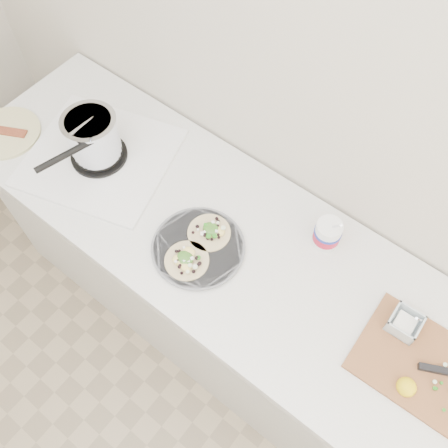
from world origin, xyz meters
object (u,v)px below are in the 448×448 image
Objects in this scene: taco_plate at (198,246)px; cutboard at (428,364)px; tub at (328,233)px; bacon_plate at (6,133)px; stove at (96,144)px.

cutboard is at bearing 8.37° from taco_plate.
cutboard is (0.45, -0.17, -0.05)m from tub.
taco_plate reaches higher than bacon_plate.
tub is (0.32, 0.28, 0.05)m from taco_plate.
bacon_plate is (-0.90, -0.07, -0.01)m from taco_plate.
cutboard is (0.77, 0.11, -0.00)m from taco_plate.
tub is at bearing -2.57° from stove.
stove reaches higher than bacon_plate.
bacon_plate is at bearing -163.95° from tub.
tub is (0.85, 0.21, -0.02)m from stove.
tub is at bearing 157.98° from cutboard.
stove is at bearing -179.75° from cutboard.
stove is at bearing 20.41° from bacon_plate.
taco_plate is at bearing -173.39° from cutboard.
bacon_plate is at bearing -175.51° from cutboard.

